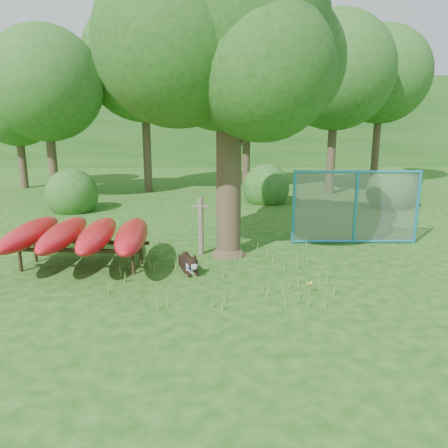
{
  "coord_description": "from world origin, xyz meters",
  "views": [
    {
      "loc": [
        0.01,
        -7.73,
        3.13
      ],
      "look_at": [
        0.2,
        1.2,
        1.0
      ],
      "focal_mm": 35.0,
      "sensor_mm": 36.0,
      "label": 1
    }
  ],
  "objects_px": {
    "oak_tree": "(227,42)",
    "husky_dog": "(189,264)",
    "kayak_rack": "(80,235)",
    "fence_section": "(356,207)"
  },
  "relations": [
    {
      "from": "kayak_rack",
      "to": "fence_section",
      "type": "distance_m",
      "value": 6.74
    },
    {
      "from": "husky_dog",
      "to": "fence_section",
      "type": "bearing_deg",
      "value": 9.61
    },
    {
      "from": "oak_tree",
      "to": "husky_dog",
      "type": "xyz_separation_m",
      "value": [
        -0.83,
        -1.2,
        -4.6
      ]
    },
    {
      "from": "husky_dog",
      "to": "fence_section",
      "type": "distance_m",
      "value": 4.72
    },
    {
      "from": "kayak_rack",
      "to": "husky_dog",
      "type": "distance_m",
      "value": 2.41
    },
    {
      "from": "kayak_rack",
      "to": "husky_dog",
      "type": "relative_size",
      "value": 2.9
    },
    {
      "from": "fence_section",
      "to": "husky_dog",
      "type": "bearing_deg",
      "value": -152.63
    },
    {
      "from": "oak_tree",
      "to": "kayak_rack",
      "type": "distance_m",
      "value": 5.2
    },
    {
      "from": "husky_dog",
      "to": "oak_tree",
      "type": "bearing_deg",
      "value": 38.48
    },
    {
      "from": "oak_tree",
      "to": "husky_dog",
      "type": "relative_size",
      "value": 6.83
    }
  ]
}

